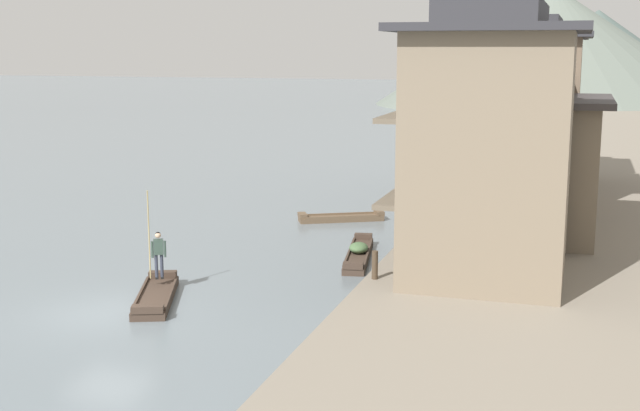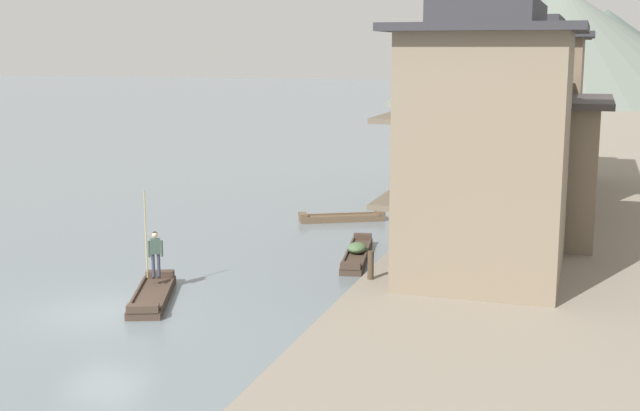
{
  "view_description": "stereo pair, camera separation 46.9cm",
  "coord_description": "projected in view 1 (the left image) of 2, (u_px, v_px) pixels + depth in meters",
  "views": [
    {
      "loc": [
        13.81,
        -21.96,
        8.12
      ],
      "look_at": [
        2.87,
        13.16,
        1.23
      ],
      "focal_mm": 47.17,
      "sensor_mm": 36.0,
      "label": 1
    },
    {
      "loc": [
        14.25,
        -21.82,
        8.12
      ],
      "look_at": [
        2.87,
        13.16,
        1.23
      ],
      "focal_mm": 47.17,
      "sensor_mm": 36.0,
      "label": 2
    }
  ],
  "objects": [
    {
      "name": "mooring_post_dock_mid",
      "position": [
        418.0,
        223.0,
        33.99
      ],
      "size": [
        0.2,
        0.2,
        0.7
      ],
      "primitive_type": "cylinder",
      "color": "#473828",
      "rests_on": "riverbank_right"
    },
    {
      "name": "ground_plane",
      "position": [
        106.0,
        313.0,
        26.14
      ],
      "size": [
        400.0,
        400.0,
        0.0
      ],
      "primitive_type": "plane",
      "color": "slate"
    },
    {
      "name": "house_waterfront_nearest",
      "position": [
        490.0,
        144.0,
        26.9
      ],
      "size": [
        6.06,
        7.02,
        8.74
      ],
      "color": "#7F705B",
      "rests_on": "riverbank_right"
    },
    {
      "name": "boat_moored_far",
      "position": [
        359.0,
        254.0,
        32.86
      ],
      "size": [
        1.7,
        5.26,
        0.66
      ],
      "color": "#423328",
      "rests_on": "ground"
    },
    {
      "name": "house_waterfront_tall",
      "position": [
        523.0,
        113.0,
        39.8
      ],
      "size": [
        6.2,
        7.2,
        8.74
      ],
      "color": "#75604C",
      "rests_on": "riverbank_right"
    },
    {
      "name": "boatman_person",
      "position": [
        158.0,
        249.0,
        28.2
      ],
      "size": [
        0.48,
        0.43,
        3.04
      ],
      "color": "black",
      "rests_on": "boat_foreground_poled"
    },
    {
      "name": "boat_moored_third",
      "position": [
        442.0,
        172.0,
        54.53
      ],
      "size": [
        0.99,
        3.96,
        0.64
      ],
      "color": "#33281E",
      "rests_on": "ground"
    },
    {
      "name": "boat_moored_nearest",
      "position": [
        341.0,
        218.0,
        40.15
      ],
      "size": [
        4.0,
        2.67,
        0.44
      ],
      "color": "brown",
      "rests_on": "ground"
    },
    {
      "name": "house_waterfront_narrow",
      "position": [
        530.0,
        103.0,
        46.66
      ],
      "size": [
        6.02,
        6.79,
        8.74
      ],
      "color": "brown",
      "rests_on": "riverbank_right"
    },
    {
      "name": "boat_foreground_poled",
      "position": [
        156.0,
        296.0,
        27.39
      ],
      "size": [
        2.54,
        4.38,
        0.47
      ],
      "color": "#423328",
      "rests_on": "ground"
    },
    {
      "name": "riverbank_right",
      "position": [
        623.0,
        182.0,
        49.44
      ],
      "size": [
        18.0,
        110.0,
        0.81
      ],
      "primitive_type": "cube",
      "color": "gray",
      "rests_on": "ground"
    },
    {
      "name": "boat_moored_second",
      "position": [
        455.0,
        134.0,
        78.84
      ],
      "size": [
        5.41,
        2.47,
        0.55
      ],
      "color": "#33281E",
      "rests_on": "ground"
    },
    {
      "name": "hill_far_centre",
      "position": [
        596.0,
        56.0,
        129.37
      ],
      "size": [
        39.45,
        39.45,
        13.96
      ],
      "primitive_type": "cone",
      "color": "#4C5B56",
      "rests_on": "ground"
    },
    {
      "name": "house_waterfront_second",
      "position": [
        520.0,
        159.0,
        33.38
      ],
      "size": [
        7.04,
        7.05,
        6.14
      ],
      "color": "#7F705B",
      "rests_on": "riverbank_right"
    },
    {
      "name": "hill_far_west",
      "position": [
        552.0,
        46.0,
        122.04
      ],
      "size": [
        51.15,
        51.15,
        16.88
      ],
      "primitive_type": "cone",
      "color": "slate",
      "rests_on": "ground"
    },
    {
      "name": "mooring_post_dock_near",
      "position": [
        375.0,
        265.0,
        26.99
      ],
      "size": [
        0.2,
        0.2,
        0.93
      ],
      "primitive_type": "cylinder",
      "color": "#473828",
      "rests_on": "riverbank_right"
    }
  ]
}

